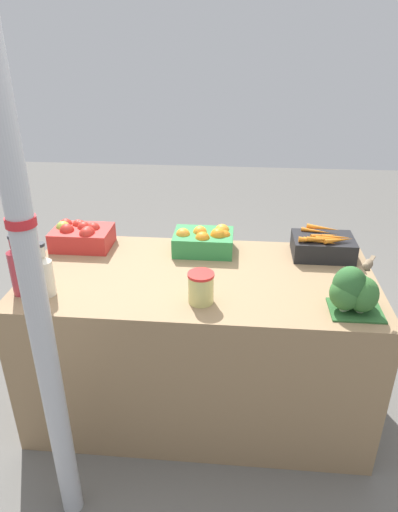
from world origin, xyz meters
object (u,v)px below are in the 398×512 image
at_px(broccoli_pile, 354,292).
at_px(juice_bottle_cloudy, 45,274).
at_px(sparrow_bird, 368,265).
at_px(pickle_jar, 201,288).
at_px(orange_crate, 205,240).
at_px(apple_crate, 81,235).
at_px(juice_bottle_ruby, 18,269).
at_px(support_pole, 24,237).
at_px(carrot_crate, 323,245).

relative_size(broccoli_pile, juice_bottle_cloudy, 0.91).
bearing_deg(sparrow_bird, pickle_jar, -63.62).
bearing_deg(juice_bottle_cloudy, orange_crate, 37.15).
bearing_deg(juice_bottle_cloudy, sparrow_bird, -1.61).
bearing_deg(pickle_jar, apple_crate, 143.86).
bearing_deg(sparrow_bird, apple_crate, -82.26).
bearing_deg(juice_bottle_ruby, pickle_jar, -0.06).
bearing_deg(sparrow_bird, orange_crate, -98.87).
relative_size(support_pole, broccoli_pile, 11.23).
height_order(orange_crate, pickle_jar, orange_crate).
bearing_deg(carrot_crate, broccoli_pile, -85.07).
distance_m(support_pole, apple_crate, 1.05).
height_order(carrot_crate, broccoli_pile, broccoli_pile).
xyz_separation_m(support_pole, sparrow_bird, (1.19, 0.40, -0.25)).
relative_size(orange_crate, broccoli_pile, 1.36).
xyz_separation_m(support_pole, juice_bottle_ruby, (-0.29, 0.44, -0.36)).
relative_size(support_pole, orange_crate, 8.26).
xyz_separation_m(support_pole, pickle_jar, (0.52, 0.44, -0.41)).
bearing_deg(broccoli_pile, support_pole, -159.86).
xyz_separation_m(juice_bottle_cloudy, pickle_jar, (0.69, -0.00, -0.03)).
xyz_separation_m(apple_crate, juice_bottle_ruby, (-0.11, -0.51, 0.05)).
bearing_deg(carrot_crate, pickle_jar, -139.57).
bearing_deg(support_pole, orange_crate, 62.10).
bearing_deg(carrot_crate, orange_crate, 179.82).
distance_m(orange_crate, sparrow_bird, 0.90).
bearing_deg(orange_crate, juice_bottle_cloudy, -142.85).
xyz_separation_m(orange_crate, juice_bottle_cloudy, (-0.67, -0.51, 0.04)).
distance_m(apple_crate, carrot_crate, 1.30).
distance_m(carrot_crate, sparrow_bird, 0.58).
height_order(apple_crate, juice_bottle_ruby, juice_bottle_ruby).
height_order(support_pole, carrot_crate, support_pole).
bearing_deg(apple_crate, juice_bottle_ruby, -102.09).
height_order(carrot_crate, juice_bottle_ruby, juice_bottle_ruby).
xyz_separation_m(support_pole, juice_bottle_cloudy, (-0.17, 0.44, -0.38)).
xyz_separation_m(support_pole, orange_crate, (0.50, 0.95, -0.42)).
bearing_deg(broccoli_pile, pickle_jar, 178.82).
xyz_separation_m(apple_crate, juice_bottle_cloudy, (0.01, -0.51, 0.03)).
distance_m(broccoli_pile, juice_bottle_cloudy, 1.34).
height_order(orange_crate, sparrow_bird, sparrow_bird).
height_order(juice_bottle_cloudy, sparrow_bird, sparrow_bird).
bearing_deg(orange_crate, juice_bottle_ruby, -147.18).
height_order(juice_bottle_ruby, sparrow_bird, juice_bottle_ruby).
distance_m(support_pole, sparrow_bird, 1.29).
xyz_separation_m(broccoli_pile, pickle_jar, (-0.64, 0.01, -0.02)).
bearing_deg(support_pole, pickle_jar, 40.07).
height_order(juice_bottle_ruby, juice_bottle_cloudy, juice_bottle_ruby).
distance_m(apple_crate, orange_crate, 0.68).
relative_size(support_pole, carrot_crate, 8.26).
bearing_deg(apple_crate, orange_crate, -0.13).
relative_size(apple_crate, juice_bottle_cloudy, 1.24).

